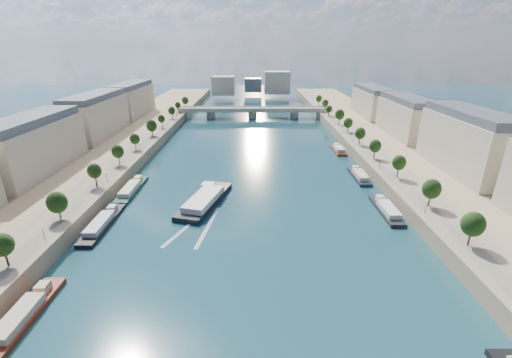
{
  "coord_description": "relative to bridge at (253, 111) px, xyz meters",
  "views": [
    {
      "loc": [
        1.45,
        -46.39,
        52.12
      ],
      "look_at": [
        1.99,
        73.68,
        5.0
      ],
      "focal_mm": 24.0,
      "sensor_mm": 36.0,
      "label": 1
    }
  ],
  "objects": [
    {
      "name": "pave_right",
      "position": [
        57.0,
        -115.22,
        -0.03
      ],
      "size": [
        14.0,
        520.0,
        0.1
      ],
      "primitive_type": "cube",
      "color": "gray",
      "rests_on": "quay_right"
    },
    {
      "name": "quay_left",
      "position": [
        -72.0,
        -115.22,
        -2.58
      ],
      "size": [
        44.0,
        520.0,
        5.0
      ],
      "primitive_type": "cube",
      "color": "#9E8460",
      "rests_on": "ground"
    },
    {
      "name": "trees_right",
      "position": [
        55.0,
        -105.22,
        5.39
      ],
      "size": [
        4.8,
        268.8,
        8.26
      ],
      "color": "#382B1E",
      "rests_on": "ground"
    },
    {
      "name": "trees_left",
      "position": [
        -55.0,
        -113.22,
        5.39
      ],
      "size": [
        4.8,
        268.8,
        8.26
      ],
      "color": "#382B1E",
      "rests_on": "ground"
    },
    {
      "name": "buildings_left",
      "position": [
        -85.0,
        -103.22,
        11.37
      ],
      "size": [
        16.0,
        226.0,
        23.2
      ],
      "color": "#C3B696",
      "rests_on": "ground"
    },
    {
      "name": "lamps_right",
      "position": [
        52.5,
        -110.22,
        2.7
      ],
      "size": [
        0.36,
        200.36,
        4.28
      ],
      "color": "black",
      "rests_on": "ground"
    },
    {
      "name": "moored_barges_left",
      "position": [
        -45.5,
        -188.07,
        -4.24
      ],
      "size": [
        5.0,
        122.51,
        3.6
      ],
      "color": "#1A243A",
      "rests_on": "ground"
    },
    {
      "name": "tour_barge",
      "position": [
        -16.13,
        -152.19,
        -3.8
      ],
      "size": [
        17.21,
        33.18,
        4.33
      ],
      "rotation": [
        0.0,
        0.0,
        -0.27
      ],
      "color": "black",
      "rests_on": "ground"
    },
    {
      "name": "buildings_right",
      "position": [
        85.0,
        -103.22,
        11.37
      ],
      "size": [
        16.0,
        226.0,
        23.2
      ],
      "color": "#C3B696",
      "rests_on": "ground"
    },
    {
      "name": "wake",
      "position": [
        -16.13,
        -168.69,
        -5.06
      ],
      "size": [
        14.36,
        25.9,
        0.04
      ],
      "color": "silver",
      "rests_on": "ground"
    },
    {
      "name": "quay_right",
      "position": [
        72.0,
        -115.22,
        -2.58
      ],
      "size": [
        44.0,
        520.0,
        5.0
      ],
      "primitive_type": "cube",
      "color": "#9E8460",
      "rests_on": "ground"
    },
    {
      "name": "skyline",
      "position": [
        3.19,
        104.3,
        9.57
      ],
      "size": [
        79.0,
        42.0,
        22.0
      ],
      "color": "#C3B696",
      "rests_on": "ground"
    },
    {
      "name": "ground",
      "position": [
        0.0,
        -115.22,
        -5.08
      ],
      "size": [
        700.0,
        700.0,
        0.0
      ],
      "primitive_type": "plane",
      "color": "#0C2635",
      "rests_on": "ground"
    },
    {
      "name": "moored_barges_right",
      "position": [
        45.5,
        -154.09,
        -4.24
      ],
      "size": [
        5.0,
        156.75,
        3.6
      ],
      "color": "black",
      "rests_on": "ground"
    },
    {
      "name": "bridge",
      "position": [
        0.0,
        0.0,
        0.0
      ],
      "size": [
        112.0,
        12.0,
        8.15
      ],
      "color": "#C1B79E",
      "rests_on": "ground"
    },
    {
      "name": "pave_left",
      "position": [
        -57.0,
        -115.22,
        -0.03
      ],
      "size": [
        14.0,
        520.0,
        0.1
      ],
      "primitive_type": "cube",
      "color": "gray",
      "rests_on": "quay_left"
    },
    {
      "name": "lamps_left",
      "position": [
        -52.5,
        -125.22,
        2.7
      ],
      "size": [
        0.36,
        200.36,
        4.28
      ],
      "color": "black",
      "rests_on": "ground"
    }
  ]
}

